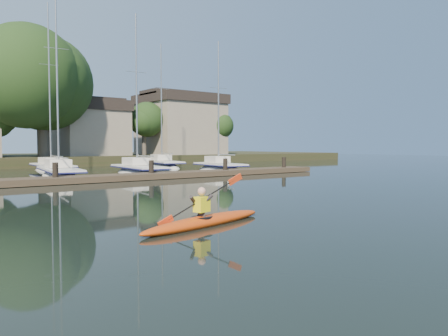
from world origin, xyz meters
TOP-DOWN VIEW (x-y plane):
  - ground at (0.00, 0.00)m, footprint 160.00×160.00m
  - kayak at (-3.60, -1.48)m, footprint 4.61×1.64m
  - dock at (0.00, 14.00)m, footprint 34.00×2.00m
  - sailboat_2 at (-1.19, 19.30)m, footprint 3.29×9.26m
  - sailboat_3 at (4.50, 18.88)m, footprint 2.89×8.40m
  - sailboat_4 at (11.92, 18.59)m, footprint 3.08×7.44m
  - sailboat_6 at (0.34, 26.44)m, footprint 2.31×9.57m
  - sailboat_7 at (10.89, 26.56)m, footprint 3.60×8.54m
  - shore at (1.61, 40.29)m, footprint 90.00×25.25m

SIDE VIEW (x-z plane):
  - sailboat_4 at x=11.92m, z-range -6.34..5.94m
  - sailboat_7 at x=10.89m, z-range -6.88..6.48m
  - sailboat_3 at x=4.50m, z-range -6.84..6.45m
  - sailboat_2 at x=-1.19m, z-range -7.69..7.31m
  - sailboat_6 at x=0.34m, z-range -7.74..7.39m
  - ground at x=0.00m, z-range 0.00..0.00m
  - kayak at x=-3.60m, z-range -0.56..0.91m
  - dock at x=0.00m, z-range -0.70..1.10m
  - shore at x=1.61m, z-range -3.15..9.60m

